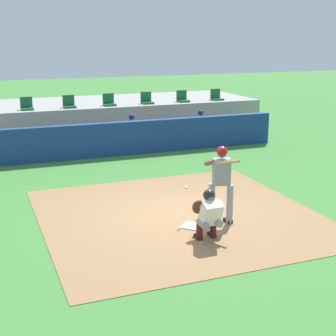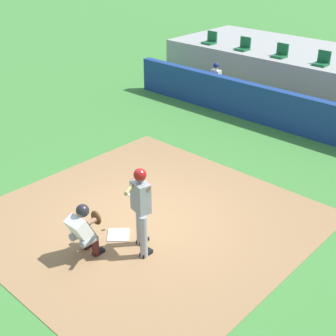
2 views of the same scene
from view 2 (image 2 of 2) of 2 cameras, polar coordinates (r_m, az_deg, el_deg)
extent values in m
plane|color=#428438|center=(10.13, -2.71, -6.37)|extent=(80.00, 80.00, 0.00)
cube|color=#9E754C|center=(10.13, -2.71, -6.34)|extent=(6.40, 6.40, 0.01)
cube|color=white|center=(9.68, -6.11, -8.16)|extent=(0.62, 0.62, 0.02)
cylinder|color=#99999E|center=(9.17, -3.46, -6.98)|extent=(0.15, 0.15, 0.92)
cylinder|color=#99999E|center=(8.83, -3.02, -8.48)|extent=(0.15, 0.15, 0.92)
cube|color=gray|center=(8.58, -3.38, -3.57)|extent=(0.43, 0.32, 0.60)
sphere|color=brown|center=(8.37, -3.46, -1.05)|extent=(0.21, 0.21, 0.21)
sphere|color=maroon|center=(8.35, -3.47, -0.84)|extent=(0.24, 0.24, 0.24)
cylinder|color=brown|center=(8.70, -4.19, -1.55)|extent=(0.22, 0.26, 0.17)
cylinder|color=brown|center=(8.57, -3.27, -2.00)|extent=(0.57, 0.28, 0.18)
cylinder|color=tan|center=(8.41, -4.60, -2.28)|extent=(0.54, 0.73, 0.24)
cube|color=black|center=(9.44, -3.13, -8.90)|extent=(0.12, 0.26, 0.09)
cube|color=black|center=(9.11, -2.69, -10.42)|extent=(0.12, 0.26, 0.09)
cylinder|color=gray|center=(9.13, -11.00, -7.98)|extent=(0.16, 0.32, 0.16)
cylinder|color=#4C1919|center=(9.32, -10.15, -8.66)|extent=(0.14, 0.14, 0.42)
cube|color=black|center=(9.45, -9.77, -9.34)|extent=(0.11, 0.24, 0.08)
cylinder|color=gray|center=(8.91, -9.75, -8.83)|extent=(0.16, 0.32, 0.16)
cylinder|color=#4C1919|center=(9.11, -8.90, -9.51)|extent=(0.14, 0.14, 0.42)
cube|color=black|center=(9.24, -8.53, -10.19)|extent=(0.11, 0.24, 0.08)
cube|color=white|center=(8.87, -10.76, -7.38)|extent=(0.40, 0.44, 0.57)
cube|color=#2D2D33|center=(8.93, -10.15, -7.07)|extent=(0.38, 0.25, 0.45)
sphere|color=#996B4C|center=(8.72, -10.54, -5.33)|extent=(0.21, 0.21, 0.21)
sphere|color=#232328|center=(8.72, -10.45, -5.17)|extent=(0.25, 0.25, 0.25)
cylinder|color=#996B4C|center=(9.00, -9.78, -6.70)|extent=(0.10, 0.45, 0.10)
ellipsoid|color=brown|center=(9.14, -8.82, -6.05)|extent=(0.28, 0.12, 0.30)
sphere|color=white|center=(9.44, -4.84, -3.34)|extent=(0.07, 0.07, 0.07)
cube|color=navy|center=(14.64, 15.71, 6.33)|extent=(13.00, 0.30, 1.20)
cube|color=olive|center=(15.62, 17.30, 5.96)|extent=(11.80, 0.44, 0.45)
cylinder|color=#939399|center=(17.31, 5.03, 10.11)|extent=(0.15, 0.40, 0.15)
cylinder|color=#939399|center=(17.24, 4.58, 9.13)|extent=(0.13, 0.13, 0.45)
cube|color=maroon|center=(17.26, 4.45, 8.51)|extent=(0.11, 0.24, 0.08)
cylinder|color=#939399|center=(17.16, 5.73, 9.92)|extent=(0.15, 0.40, 0.15)
cylinder|color=#939399|center=(17.09, 5.27, 8.93)|extent=(0.13, 0.13, 0.45)
cube|color=maroon|center=(17.11, 5.14, 8.31)|extent=(0.11, 0.24, 0.08)
cube|color=white|center=(17.32, 5.87, 11.02)|extent=(0.36, 0.22, 0.54)
sphere|color=tan|center=(17.21, 5.94, 12.27)|extent=(0.20, 0.20, 0.20)
sphere|color=navy|center=(17.20, 5.94, 12.39)|extent=(0.22, 0.22, 0.22)
cylinder|color=tan|center=(17.36, 5.04, 10.73)|extent=(0.09, 0.41, 0.22)
cylinder|color=tan|center=(17.13, 6.11, 10.44)|extent=(0.09, 0.41, 0.22)
cube|color=maroon|center=(14.88, 19.85, 3.70)|extent=(0.11, 0.24, 0.08)
cube|color=#196033|center=(19.61, 5.06, 15.07)|extent=(0.46, 0.46, 0.08)
cube|color=#196033|center=(19.72, 5.46, 15.83)|extent=(0.46, 0.06, 0.40)
cube|color=#196033|center=(18.69, 9.09, 14.21)|extent=(0.46, 0.46, 0.08)
cube|color=#196033|center=(18.80, 9.51, 15.01)|extent=(0.46, 0.06, 0.40)
cube|color=#196033|center=(17.86, 13.49, 13.19)|extent=(0.46, 0.46, 0.08)
cube|color=#196033|center=(17.97, 13.91, 14.03)|extent=(0.46, 0.06, 0.40)
cube|color=#196033|center=(17.15, 18.23, 12.00)|extent=(0.46, 0.46, 0.08)
cube|color=#196033|center=(17.27, 18.65, 12.87)|extent=(0.46, 0.06, 0.40)
camera|label=1|loc=(11.39, -69.39, 2.11)|focal=53.14mm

